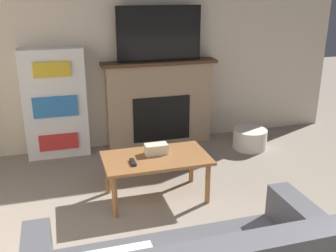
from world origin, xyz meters
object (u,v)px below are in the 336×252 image
object	(u,v)px
storage_basket	(250,139)
fireplace	(159,103)
coffee_table	(156,162)
tv	(159,34)
bookshelf	(55,104)

from	to	relation	value
storage_basket	fireplace	bearing A→B (deg)	154.74
coffee_table	tv	bearing A→B (deg)	73.31
tv	bookshelf	world-z (taller)	tv
fireplace	bookshelf	size ratio (longest dim) A/B	1.11
bookshelf	storage_basket	world-z (taller)	bookshelf
tv	fireplace	bearing A→B (deg)	90.00
bookshelf	tv	bearing A→B (deg)	0.09
fireplace	tv	distance (m)	0.89
fireplace	coffee_table	xyz separation A→B (m)	(-0.42, -1.42, -0.17)
bookshelf	storage_basket	xyz separation A→B (m)	(2.39, -0.49, -0.54)
tv	bookshelf	distance (m)	1.53
coffee_table	storage_basket	size ratio (longest dim) A/B	2.35
fireplace	storage_basket	size ratio (longest dim) A/B	3.40
tv	storage_basket	world-z (taller)	tv
tv	bookshelf	size ratio (longest dim) A/B	0.80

